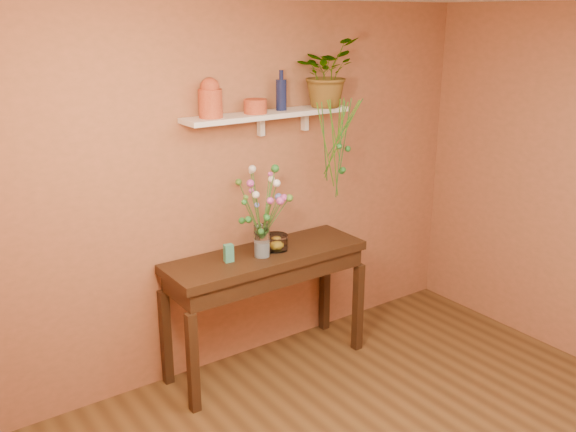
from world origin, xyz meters
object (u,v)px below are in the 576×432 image
at_px(terracotta_jug, 210,99).
at_px(glass_vase, 262,243).
at_px(spider_plant, 326,73).
at_px(blue_bottle, 281,94).
at_px(sideboard, 266,270).
at_px(glass_bowl, 276,243).
at_px(bouquet, 264,198).

bearing_deg(terracotta_jug, glass_vase, -33.49).
bearing_deg(spider_plant, blue_bottle, 173.93).
relative_size(sideboard, blue_bottle, 5.35).
distance_m(spider_plant, glass_bowl, 1.32).
xyz_separation_m(terracotta_jug, glass_vase, (0.28, -0.18, -1.03)).
distance_m(sideboard, glass_vase, 0.25).
relative_size(blue_bottle, spider_plant, 0.57).
distance_m(blue_bottle, bouquet, 0.77).
relative_size(terracotta_jug, bouquet, 0.50).
relative_size(spider_plant, glass_bowl, 2.70).
xyz_separation_m(sideboard, glass_bowl, (0.10, 0.01, 0.19)).
distance_m(terracotta_jug, spider_plant, 0.97).
xyz_separation_m(spider_plant, glass_bowl, (-0.53, -0.10, -1.21)).
distance_m(glass_vase, glass_bowl, 0.18).
relative_size(sideboard, bouquet, 2.85).
relative_size(blue_bottle, bouquet, 0.53).
bearing_deg(sideboard, bouquet, -128.37).
bearing_deg(blue_bottle, spider_plant, -6.07).
bearing_deg(bouquet, terracotta_jug, 143.03).
xyz_separation_m(spider_plant, glass_vase, (-0.69, -0.16, -1.16)).
relative_size(sideboard, terracotta_jug, 5.76).
bearing_deg(glass_bowl, glass_vase, -159.44).
xyz_separation_m(terracotta_jug, spider_plant, (0.96, -0.03, 0.12)).
bearing_deg(terracotta_jug, spider_plant, -1.58).
height_order(sideboard, blue_bottle, blue_bottle).
bearing_deg(bouquet, blue_bottle, 36.38).
relative_size(spider_plant, glass_vase, 2.14).
xyz_separation_m(sideboard, spider_plant, (0.62, 0.11, 1.39)).
height_order(spider_plant, glass_bowl, spider_plant).
relative_size(spider_plant, bouquet, 0.94).
bearing_deg(glass_bowl, spider_plant, 10.37).
height_order(sideboard, bouquet, bouquet).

